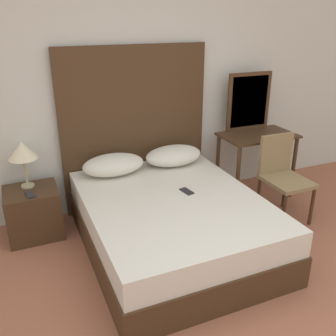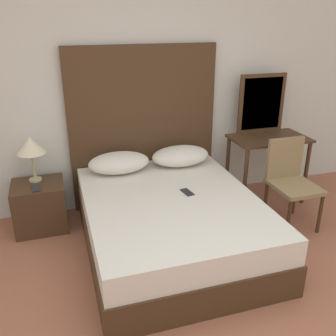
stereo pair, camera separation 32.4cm
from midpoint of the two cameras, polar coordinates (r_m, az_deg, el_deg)
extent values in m
cube|color=silver|center=(4.04, -7.77, 12.62)|extent=(10.00, 0.06, 2.70)
cube|color=#422B19|center=(3.52, -2.05, -9.96)|extent=(1.52, 1.92, 0.28)
cube|color=silver|center=(3.39, -2.11, -6.32)|extent=(1.49, 1.88, 0.23)
cube|color=#422B19|center=(4.07, -7.28, 5.83)|extent=(1.60, 0.05, 1.75)
ellipsoid|color=silver|center=(3.84, -10.73, 0.45)|extent=(0.62, 0.38, 0.21)
ellipsoid|color=silver|center=(4.02, -1.46, 1.87)|extent=(0.62, 0.38, 0.21)
cube|color=#232328|center=(3.44, 0.18, -3.63)|extent=(0.09, 0.16, 0.01)
cube|color=#422B19|center=(3.93, -22.07, -6.37)|extent=(0.50, 0.45, 0.49)
cylinder|color=tan|center=(3.90, -22.84, -2.54)|extent=(0.12, 0.12, 0.02)
cylinder|color=tan|center=(3.85, -23.16, -0.58)|extent=(0.02, 0.02, 0.27)
cone|color=beige|center=(3.77, -23.66, 2.45)|extent=(0.27, 0.27, 0.16)
cube|color=#232328|center=(3.72, -22.67, -3.82)|extent=(0.09, 0.16, 0.01)
cube|color=#422B19|center=(4.34, 11.49, 4.87)|extent=(0.84, 0.51, 0.02)
cylinder|color=#422B19|center=(4.11, 8.36, -1.62)|extent=(0.04, 0.04, 0.74)
cylinder|color=#422B19|center=(4.53, 16.63, -0.01)|extent=(0.04, 0.04, 0.74)
cylinder|color=#422B19|center=(4.45, 5.50, 0.45)|extent=(0.04, 0.04, 0.74)
cylinder|color=#422B19|center=(4.84, 13.46, 1.78)|extent=(0.04, 0.04, 0.74)
cube|color=#422B19|center=(4.44, 10.15, 9.94)|extent=(0.56, 0.03, 0.66)
cube|color=#B2BCC6|center=(4.43, 10.22, 9.91)|extent=(0.48, 0.01, 0.58)
cube|color=olive|center=(3.97, 15.48, -2.00)|extent=(0.42, 0.48, 0.04)
cube|color=olive|center=(4.05, 13.93, 2.14)|extent=(0.40, 0.04, 0.42)
cylinder|color=#422B19|center=(3.83, 14.93, -6.75)|extent=(0.04, 0.04, 0.42)
cylinder|color=#422B19|center=(4.04, 18.95, -5.62)|extent=(0.04, 0.04, 0.42)
cylinder|color=#422B19|center=(4.12, 11.43, -4.22)|extent=(0.04, 0.04, 0.42)
cylinder|color=#422B19|center=(4.32, 15.35, -3.31)|extent=(0.04, 0.04, 0.42)
camera|label=1|loc=(0.16, -92.80, -1.16)|focal=40.00mm
camera|label=2|loc=(0.16, 87.20, 1.16)|focal=40.00mm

